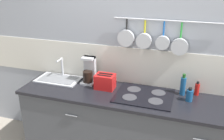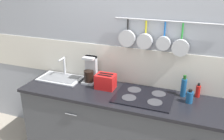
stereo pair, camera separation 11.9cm
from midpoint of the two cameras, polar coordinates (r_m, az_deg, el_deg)
The scene contains 10 objects.
wall_back at distance 2.89m, azimuth 9.25°, elevation 3.45°, with size 7.20×0.14×2.60m.
cabinet_base at distance 2.97m, azimuth 6.77°, elevation -14.18°, with size 2.67×0.59×0.86m.
countertop at distance 2.73m, azimuth 7.19°, elevation -6.56°, with size 2.71×0.62×0.03m.
sink_basin at distance 3.20m, azimuth -10.65°, elevation -1.63°, with size 0.53×0.32×0.25m.
coffee_maker at distance 3.02m, azimuth -3.88°, elevation -0.40°, with size 0.16×0.17×0.33m.
toaster at distance 2.87m, azimuth -0.30°, elevation -2.63°, with size 0.24×0.16×0.17m.
cooktop at distance 2.74m, azimuth 8.58°, elevation -5.94°, with size 0.62×0.51×0.01m.
bottle_vinegar at distance 2.81m, azimuth 17.23°, elevation -3.77°, with size 0.06×0.06×0.24m.
bottle_olive_oil at distance 2.71m, azimuth 18.53°, elevation -5.86°, with size 0.07×0.07×0.15m.
bottle_dish_soap at distance 2.86m, azimuth 20.19°, elevation -4.51°, with size 0.05×0.05×0.16m.
Camera 2 is at (0.59, -2.33, 2.17)m, focal length 40.00 mm.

